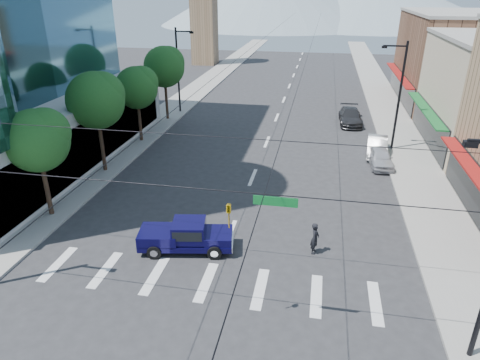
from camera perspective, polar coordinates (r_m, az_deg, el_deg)
The scene contains 17 objects.
ground at distance 19.89m, azimuth -5.10°, elevation -16.09°, with size 160.00×160.00×0.00m, color #28282B.
sidewalk_left at distance 58.32m, azimuth -5.99°, elevation 11.68°, with size 4.00×120.00×0.15m, color gray.
sidewalk_right at distance 56.44m, azimuth 18.48°, elevation 10.13°, with size 4.00×120.00×0.15m, color gray.
shop_far at distance 57.16m, azimuth 27.33°, elevation 13.95°, with size 12.00×18.00×10.00m, color brown.
clock_tower at distance 79.31m, azimuth -4.90°, elevation 22.80°, with size 4.80×4.80×20.40m.
tree_near at distance 26.96m, azimuth -25.17°, elevation 5.06°, with size 3.65×3.64×6.71m.
tree_midnear at distance 32.47m, azimuth -18.44°, elevation 10.25°, with size 4.09×4.09×7.52m.
tree_midfar at distance 38.71m, azimuth -13.43°, elevation 12.06°, with size 3.65×3.64×6.71m.
tree_far at distance 44.96m, azimuth -9.90°, elevation 14.81°, with size 4.09×4.09×7.52m.
signal_rig at distance 16.36m, azimuth -5.99°, elevation -6.00°, with size 21.80×0.20×9.00m.
lamp_pole_nw at distance 47.63m, azimuth -8.15°, elevation 14.65°, with size 2.00×0.25×9.00m.
lamp_pole_ne at distance 37.81m, azimuth 20.35°, elevation 10.85°, with size 2.00×0.25×9.00m.
pickup_truck at distance 22.95m, azimuth -7.27°, elevation -7.33°, with size 5.22×2.61×1.69m.
pedestrian at distance 22.87m, azimuth 9.96°, elevation -7.66°, with size 0.64×0.42×1.75m, color black.
parked_car_near at distance 35.09m, azimuth 18.18°, elevation 2.89°, with size 1.66×4.13×1.41m, color silver.
parked_car_mid at distance 37.40m, azimuth 17.81°, elevation 4.32°, with size 1.57×4.50×1.48m, color silver.
parked_car_far at distance 45.34m, azimuth 14.51°, elevation 8.21°, with size 2.16×5.32×1.54m, color #2D2D2F.
Camera 1 is at (4.50, -14.44, 12.92)m, focal length 32.00 mm.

